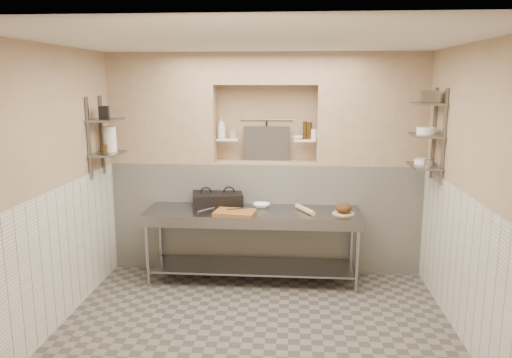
# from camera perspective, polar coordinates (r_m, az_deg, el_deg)

# --- Properties ---
(floor) EXTENTS (4.00, 3.90, 0.10)m
(floor) POSITION_cam_1_polar(r_m,az_deg,el_deg) (5.30, -0.05, -17.00)
(floor) COLOR #635E58
(floor) RESTS_ON ground
(ceiling) EXTENTS (4.00, 3.90, 0.10)m
(ceiling) POSITION_cam_1_polar(r_m,az_deg,el_deg) (4.69, -0.06, 16.07)
(ceiling) COLOR silver
(ceiling) RESTS_ON ground
(wall_left) EXTENTS (0.10, 3.90, 2.80)m
(wall_left) POSITION_cam_1_polar(r_m,az_deg,el_deg) (5.35, -22.54, -1.02)
(wall_left) COLOR tan
(wall_left) RESTS_ON ground
(wall_right) EXTENTS (0.10, 3.90, 2.80)m
(wall_right) POSITION_cam_1_polar(r_m,az_deg,el_deg) (5.06, 23.77, -1.76)
(wall_right) COLOR tan
(wall_right) RESTS_ON ground
(wall_back) EXTENTS (4.00, 0.10, 2.80)m
(wall_back) POSITION_cam_1_polar(r_m,az_deg,el_deg) (6.75, 1.26, 2.21)
(wall_back) COLOR tan
(wall_back) RESTS_ON ground
(wall_front) EXTENTS (4.00, 0.10, 2.80)m
(wall_front) POSITION_cam_1_polar(r_m,az_deg,el_deg) (2.88, -3.18, -10.22)
(wall_front) COLOR tan
(wall_front) RESTS_ON ground
(backwall_lower) EXTENTS (4.00, 0.40, 1.40)m
(backwall_lower) POSITION_cam_1_polar(r_m,az_deg,el_deg) (6.65, 1.11, -4.10)
(backwall_lower) COLOR white
(backwall_lower) RESTS_ON floor
(alcove_sill) EXTENTS (1.30, 0.40, 0.02)m
(alcove_sill) POSITION_cam_1_polar(r_m,az_deg,el_deg) (6.50, 1.14, 1.95)
(alcove_sill) COLOR tan
(alcove_sill) RESTS_ON backwall_lower
(backwall_pillar_left) EXTENTS (1.35, 0.40, 1.40)m
(backwall_pillar_left) POSITION_cam_1_polar(r_m,az_deg,el_deg) (6.63, -10.46, 7.96)
(backwall_pillar_left) COLOR tan
(backwall_pillar_left) RESTS_ON backwall_lower
(backwall_pillar_right) EXTENTS (1.35, 0.40, 1.40)m
(backwall_pillar_right) POSITION_cam_1_polar(r_m,az_deg,el_deg) (6.49, 13.04, 7.79)
(backwall_pillar_right) COLOR tan
(backwall_pillar_right) RESTS_ON backwall_lower
(backwall_header) EXTENTS (1.30, 0.40, 0.40)m
(backwall_header) POSITION_cam_1_polar(r_m,az_deg,el_deg) (6.42, 1.18, 12.50)
(backwall_header) COLOR tan
(backwall_header) RESTS_ON backwall_lower
(wainscot_left) EXTENTS (0.02, 3.90, 1.40)m
(wainscot_left) POSITION_cam_1_polar(r_m,az_deg,el_deg) (5.50, -21.43, -8.18)
(wainscot_left) COLOR white
(wainscot_left) RESTS_ON floor
(wainscot_right) EXTENTS (0.02, 3.90, 1.40)m
(wainscot_right) POSITION_cam_1_polar(r_m,az_deg,el_deg) (5.23, 22.54, -9.25)
(wainscot_right) COLOR white
(wainscot_right) RESTS_ON floor
(alcove_shelf_left) EXTENTS (0.28, 0.16, 0.02)m
(alcove_shelf_left) POSITION_cam_1_polar(r_m,az_deg,el_deg) (6.51, -3.27, 4.53)
(alcove_shelf_left) COLOR white
(alcove_shelf_left) RESTS_ON backwall_lower
(alcove_shelf_right) EXTENTS (0.28, 0.16, 0.02)m
(alcove_shelf_right) POSITION_cam_1_polar(r_m,az_deg,el_deg) (6.45, 5.60, 4.44)
(alcove_shelf_right) COLOR white
(alcove_shelf_right) RESTS_ON backwall_lower
(utensil_rail) EXTENTS (0.70, 0.02, 0.02)m
(utensil_rail) POSITION_cam_1_polar(r_m,az_deg,el_deg) (6.60, 1.24, 6.82)
(utensil_rail) COLOR gray
(utensil_rail) RESTS_ON wall_back
(hanging_steel) EXTENTS (0.02, 0.02, 0.30)m
(hanging_steel) POSITION_cam_1_polar(r_m,az_deg,el_deg) (6.60, 1.22, 5.33)
(hanging_steel) COLOR black
(hanging_steel) RESTS_ON utensil_rail
(splash_panel) EXTENTS (0.60, 0.08, 0.45)m
(splash_panel) POSITION_cam_1_polar(r_m,az_deg,el_deg) (6.57, 1.19, 4.08)
(splash_panel) COLOR #383330
(splash_panel) RESTS_ON alcove_sill
(shelf_rail_left_a) EXTENTS (0.03, 0.03, 0.95)m
(shelf_rail_left_a) POSITION_cam_1_polar(r_m,az_deg,el_deg) (6.38, -17.18, 4.83)
(shelf_rail_left_a) COLOR slate
(shelf_rail_left_a) RESTS_ON wall_left
(shelf_rail_left_b) EXTENTS (0.03, 0.03, 0.95)m
(shelf_rail_left_b) POSITION_cam_1_polar(r_m,az_deg,el_deg) (6.02, -18.56, 4.39)
(shelf_rail_left_b) COLOR slate
(shelf_rail_left_b) RESTS_ON wall_left
(wall_shelf_left_lower) EXTENTS (0.30, 0.50, 0.02)m
(wall_shelf_left_lower) POSITION_cam_1_polar(r_m,az_deg,el_deg) (6.17, -16.58, 2.79)
(wall_shelf_left_lower) COLOR slate
(wall_shelf_left_lower) RESTS_ON wall_left
(wall_shelf_left_upper) EXTENTS (0.30, 0.50, 0.03)m
(wall_shelf_left_upper) POSITION_cam_1_polar(r_m,az_deg,el_deg) (6.13, -16.78, 6.49)
(wall_shelf_left_upper) COLOR slate
(wall_shelf_left_upper) RESTS_ON wall_left
(shelf_rail_right_a) EXTENTS (0.03, 0.03, 1.05)m
(shelf_rail_right_a) POSITION_cam_1_polar(r_m,az_deg,el_deg) (6.15, 19.64, 4.92)
(shelf_rail_right_a) COLOR slate
(shelf_rail_right_a) RESTS_ON wall_right
(shelf_rail_right_b) EXTENTS (0.03, 0.03, 1.05)m
(shelf_rail_right_b) POSITION_cam_1_polar(r_m,az_deg,el_deg) (5.77, 20.66, 4.48)
(shelf_rail_right_b) COLOR slate
(shelf_rail_right_b) RESTS_ON wall_right
(wall_shelf_right_lower) EXTENTS (0.30, 0.50, 0.02)m
(wall_shelf_right_lower) POSITION_cam_1_polar(r_m,az_deg,el_deg) (5.97, 18.66, 1.42)
(wall_shelf_right_lower) COLOR slate
(wall_shelf_right_lower) RESTS_ON wall_right
(wall_shelf_right_mid) EXTENTS (0.30, 0.50, 0.02)m
(wall_shelf_right_mid) POSITION_cam_1_polar(r_m,az_deg,el_deg) (5.92, 18.87, 4.76)
(wall_shelf_right_mid) COLOR slate
(wall_shelf_right_mid) RESTS_ON wall_right
(wall_shelf_right_upper) EXTENTS (0.30, 0.50, 0.03)m
(wall_shelf_right_upper) POSITION_cam_1_polar(r_m,az_deg,el_deg) (5.90, 19.09, 8.14)
(wall_shelf_right_upper) COLOR slate
(wall_shelf_right_upper) RESTS_ON wall_right
(prep_table) EXTENTS (2.60, 0.70, 0.90)m
(prep_table) POSITION_cam_1_polar(r_m,az_deg,el_deg) (6.13, -0.40, -5.98)
(prep_table) COLOR gray
(prep_table) RESTS_ON floor
(panini_press) EXTENTS (0.69, 0.56, 0.17)m
(panini_press) POSITION_cam_1_polar(r_m,az_deg,el_deg) (6.31, -4.42, -2.30)
(panini_press) COLOR black
(panini_press) RESTS_ON prep_table
(cutting_board) EXTENTS (0.51, 0.39, 0.04)m
(cutting_board) POSITION_cam_1_polar(r_m,az_deg,el_deg) (5.90, -2.43, -3.86)
(cutting_board) COLOR brown
(cutting_board) RESTS_ON prep_table
(knife_blade) EXTENTS (0.25, 0.12, 0.01)m
(knife_blade) POSITION_cam_1_polar(r_m,az_deg,el_deg) (5.97, -2.11, -3.42)
(knife_blade) COLOR gray
(knife_blade) RESTS_ON cutting_board
(tongs) EXTENTS (0.17, 0.22, 0.02)m
(tongs) POSITION_cam_1_polar(r_m,az_deg,el_deg) (5.91, -5.73, -3.53)
(tongs) COLOR gray
(tongs) RESTS_ON cutting_board
(mixing_bowl) EXTENTS (0.22, 0.22, 0.05)m
(mixing_bowl) POSITION_cam_1_polar(r_m,az_deg,el_deg) (6.21, 0.62, -3.04)
(mixing_bowl) COLOR white
(mixing_bowl) RESTS_ON prep_table
(rolling_pin) EXTENTS (0.24, 0.38, 0.06)m
(rolling_pin) POSITION_cam_1_polar(r_m,az_deg,el_deg) (6.03, 5.62, -3.50)
(rolling_pin) COLOR tan
(rolling_pin) RESTS_ON prep_table
(bread_board) EXTENTS (0.26, 0.26, 0.01)m
(bread_board) POSITION_cam_1_polar(r_m,az_deg,el_deg) (6.01, 9.95, -3.88)
(bread_board) COLOR tan
(bread_board) RESTS_ON prep_table
(bread_loaf) EXTENTS (0.19, 0.19, 0.12)m
(bread_loaf) POSITION_cam_1_polar(r_m,az_deg,el_deg) (5.99, 9.97, -3.27)
(bread_loaf) COLOR #4C2D19
(bread_loaf) RESTS_ON bread_board
(bottle_soap) EXTENTS (0.11, 0.11, 0.27)m
(bottle_soap) POSITION_cam_1_polar(r_m,az_deg,el_deg) (6.48, -3.97, 5.82)
(bottle_soap) COLOR white
(bottle_soap) RESTS_ON alcove_shelf_left
(jar_alcove) EXTENTS (0.08, 0.08, 0.11)m
(jar_alcove) POSITION_cam_1_polar(r_m,az_deg,el_deg) (6.48, -2.63, 5.12)
(jar_alcove) COLOR tan
(jar_alcove) RESTS_ON alcove_shelf_left
(bowl_alcove) EXTENTS (0.14, 0.14, 0.04)m
(bowl_alcove) POSITION_cam_1_polar(r_m,az_deg,el_deg) (6.42, 4.79, 4.72)
(bowl_alcove) COLOR white
(bowl_alcove) RESTS_ON alcove_shelf_right
(condiment_a) EXTENTS (0.06, 0.06, 0.22)m
(condiment_a) POSITION_cam_1_polar(r_m,az_deg,el_deg) (6.44, 6.16, 5.50)
(condiment_a) COLOR #32210B
(condiment_a) RESTS_ON alcove_shelf_right
(condiment_b) EXTENTS (0.06, 0.06, 0.23)m
(condiment_b) POSITION_cam_1_polar(r_m,az_deg,el_deg) (6.45, 5.61, 5.57)
(condiment_b) COLOR #32210B
(condiment_b) RESTS_ON alcove_shelf_right
(condiment_c) EXTENTS (0.08, 0.08, 0.13)m
(condiment_c) POSITION_cam_1_polar(r_m,az_deg,el_deg) (6.43, 6.64, 5.10)
(condiment_c) COLOR white
(condiment_c) RESTS_ON alcove_shelf_right
(jug_left) EXTENTS (0.15, 0.15, 0.30)m
(jug_left) POSITION_cam_1_polar(r_m,az_deg,el_deg) (6.24, -16.34, 4.40)
(jug_left) COLOR white
(jug_left) RESTS_ON wall_shelf_left_lower
(jar_left) EXTENTS (0.07, 0.07, 0.11)m
(jar_left) POSITION_cam_1_polar(r_m,az_deg,el_deg) (6.07, -16.95, 3.27)
(jar_left) COLOR #32210B
(jar_left) RESTS_ON wall_shelf_left_lower
(box_left_upper) EXTENTS (0.13, 0.13, 0.15)m
(box_left_upper) POSITION_cam_1_polar(r_m,az_deg,el_deg) (6.09, -16.97, 7.28)
(box_left_upper) COLOR black
(box_left_upper) RESTS_ON wall_shelf_left_upper
(bowl_right) EXTENTS (0.19, 0.19, 0.06)m
(bowl_right) POSITION_cam_1_polar(r_m,az_deg,el_deg) (6.03, 18.53, 1.91)
(bowl_right) COLOR white
(bowl_right) RESTS_ON wall_shelf_right_lower
(canister_right) EXTENTS (0.09, 0.09, 0.09)m
(canister_right) POSITION_cam_1_polar(r_m,az_deg,el_deg) (5.80, 19.11, 1.69)
(canister_right) COLOR gray
(canister_right) RESTS_ON wall_shelf_right_lower
(bowl_right_mid) EXTENTS (0.21, 0.21, 0.08)m
(bowl_right_mid) POSITION_cam_1_polar(r_m,az_deg,el_deg) (5.94, 18.86, 5.27)
(bowl_right_mid) COLOR white
(bowl_right_mid) RESTS_ON wall_shelf_right_mid
(basket_right) EXTENTS (0.20, 0.23, 0.14)m
(basket_right) POSITION_cam_1_polar(r_m,az_deg,el_deg) (5.87, 19.21, 8.90)
(basket_right) COLOR gray
(basket_right) RESTS_ON wall_shelf_right_upper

